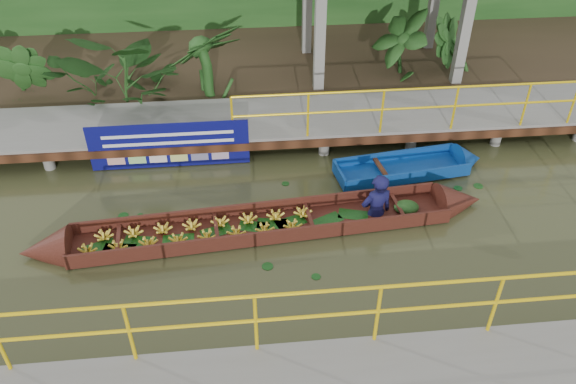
{
  "coord_description": "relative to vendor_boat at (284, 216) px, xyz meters",
  "views": [
    {
      "loc": [
        -0.86,
        -7.88,
        6.79
      ],
      "look_at": [
        -0.03,
        0.5,
        0.6
      ],
      "focal_mm": 35.0,
      "sensor_mm": 36.0,
      "label": 1
    }
  ],
  "objects": [
    {
      "name": "land_strip",
      "position": [
        0.13,
        7.3,
        -0.05
      ],
      "size": [
        30.0,
        8.0,
        0.45
      ],
      "primitive_type": "cube",
      "color": "#312518",
      "rests_on": "ground"
    },
    {
      "name": "vendor_boat",
      "position": [
        0.0,
        0.0,
        0.0
      ],
      "size": [
        8.69,
        1.58,
        2.13
      ],
      "rotation": [
        0.0,
        0.0,
        0.09
      ],
      "color": "#3A170F",
      "rests_on": "ground"
    },
    {
      "name": "far_dock",
      "position": [
        0.15,
        3.23,
        0.2
      ],
      "size": [
        16.0,
        2.06,
        1.66
      ],
      "color": "slate",
      "rests_on": "ground"
    },
    {
      "name": "blue_banner",
      "position": [
        -2.23,
        2.28,
        0.28
      ],
      "size": [
        3.37,
        0.04,
        1.05
      ],
      "color": "#0B0C5C",
      "rests_on": "ground"
    },
    {
      "name": "moored_blue_boat",
      "position": [
        3.4,
        1.6,
        -0.14
      ],
      "size": [
        3.32,
        1.27,
        0.77
      ],
      "rotation": [
        0.0,
        0.0,
        0.14
      ],
      "color": "navy",
      "rests_on": "ground"
    },
    {
      "name": "tropical_plants",
      "position": [
        -1.62,
        5.1,
        0.96
      ],
      "size": [
        14.26,
        1.26,
        1.58
      ],
      "color": "#173E14",
      "rests_on": "ground"
    },
    {
      "name": "ground",
      "position": [
        0.13,
        -0.2,
        -0.28
      ],
      "size": [
        80.0,
        80.0,
        0.0
      ],
      "primitive_type": "plane",
      "color": "#32361B",
      "rests_on": "ground"
    }
  ]
}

